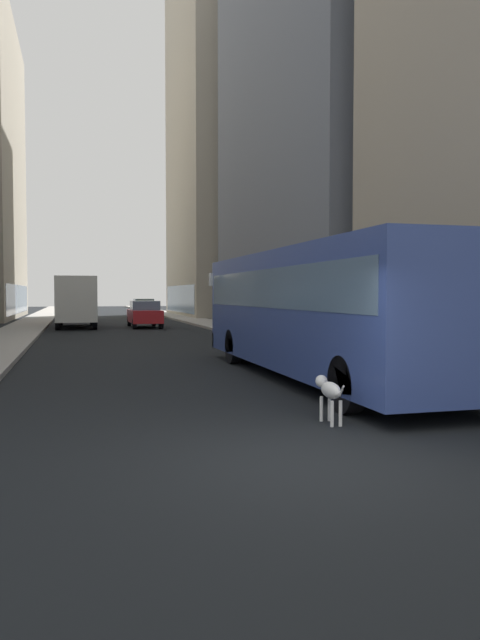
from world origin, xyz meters
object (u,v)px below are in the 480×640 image
object	(u,v)px
car_yellow_taxi	(143,308)
car_blue_hatchback	(76,310)
car_red_coupe	(145,314)
dalmatian_dog	(329,391)
box_truck	(76,300)
pedestrian_in_coat	(377,330)
transit_bus	(316,305)

from	to	relation	value
car_yellow_taxi	car_blue_hatchback	bearing A→B (deg)	-144.67
car_red_coupe	dalmatian_dog	xyz separation A→B (m)	(-0.12, -28.08, -0.31)
box_truck	pedestrian_in_coat	world-z (taller)	box_truck
car_blue_hatchback	car_red_coupe	size ratio (longest dim) A/B	1.01
transit_bus	car_yellow_taxi	size ratio (longest dim) A/B	2.47
car_blue_hatchback	transit_bus	bearing A→B (deg)	-80.98
car_blue_hatchback	box_truck	distance (m)	10.75
transit_bus	pedestrian_in_coat	xyz separation A→B (m)	(2.77, 2.15, -0.77)
transit_bus	dalmatian_dog	xyz separation A→B (m)	(-1.72, -4.76, -1.26)
transit_bus	dalmatian_dog	bearing A→B (deg)	-109.80
car_yellow_taxi	box_truck	xyz separation A→B (m)	(-5.60, -14.69, 0.84)
car_yellow_taxi	box_truck	distance (m)	15.74
transit_bus	car_blue_hatchback	world-z (taller)	transit_bus
dalmatian_dog	pedestrian_in_coat	xyz separation A→B (m)	(4.48, 6.92, 0.50)
dalmatian_dog	car_blue_hatchback	bearing A→B (deg)	95.54
transit_bus	car_blue_hatchback	size ratio (longest dim) A/B	2.59
car_blue_hatchback	pedestrian_in_coat	distance (m)	34.18
dalmatian_dog	pedestrian_in_coat	size ratio (longest dim) A/B	0.57
transit_bus	car_yellow_taxi	bearing A→B (deg)	90.00
transit_bus	pedestrian_in_coat	size ratio (longest dim) A/B	6.82
transit_bus	box_truck	xyz separation A→B (m)	(-5.60, 24.57, -0.11)
car_yellow_taxi	pedestrian_in_coat	size ratio (longest dim) A/B	2.76
transit_bus	pedestrian_in_coat	world-z (taller)	transit_bus
transit_bus	car_red_coupe	world-z (taller)	transit_bus
car_yellow_taxi	pedestrian_in_coat	xyz separation A→B (m)	(2.77, -37.11, 0.19)
transit_bus	car_yellow_taxi	xyz separation A→B (m)	(0.00, 39.26, -0.95)
transit_bus	box_truck	world-z (taller)	same
transit_bus	car_yellow_taxi	world-z (taller)	transit_bus
dalmatian_dog	car_red_coupe	bearing A→B (deg)	89.76
car_yellow_taxi	dalmatian_dog	world-z (taller)	car_yellow_taxi
car_blue_hatchback	pedestrian_in_coat	size ratio (longest dim) A/B	2.63
car_red_coupe	pedestrian_in_coat	xyz separation A→B (m)	(4.37, -21.17, 0.19)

